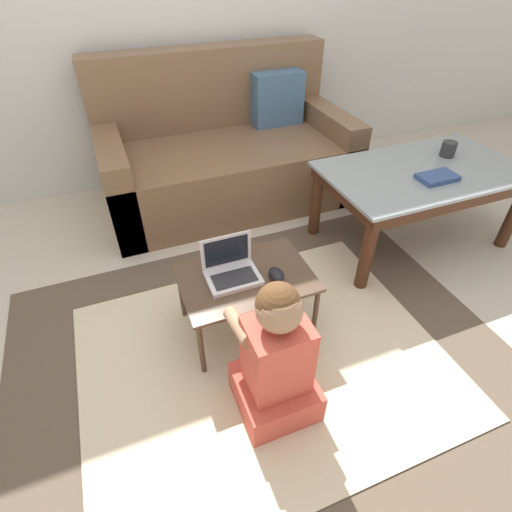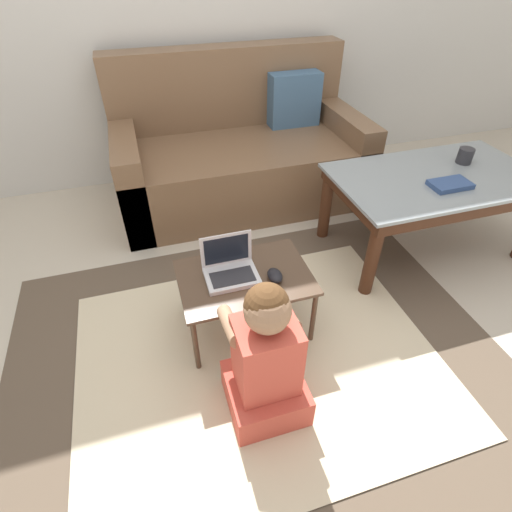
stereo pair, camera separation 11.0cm
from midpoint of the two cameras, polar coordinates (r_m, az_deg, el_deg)
name	(u,v)px [view 1 (the left image)]	position (r m, az deg, el deg)	size (l,w,h in m)	color
ground_plane	(276,324)	(2.02, 1.25, -9.73)	(16.00, 16.00, 0.00)	beige
area_rug	(264,359)	(1.89, -0.62, -14.52)	(2.22, 1.78, 0.01)	brown
couch	(226,154)	(2.91, -5.48, 14.33)	(1.66, 0.90, 0.95)	brown
coffee_table	(421,180)	(2.50, 21.36, 10.04)	(1.14, 0.66, 0.49)	gray
laptop_desk	(246,282)	(1.81, -3.19, -3.79)	(0.59, 0.41, 0.33)	#4C3828
laptop	(232,271)	(1.77, -5.29, -2.21)	(0.23, 0.17, 0.18)	silver
computer_mouse	(276,274)	(1.76, 1.15, -2.69)	(0.06, 0.10, 0.04)	black
person_seated	(276,360)	(1.53, 0.77, -14.70)	(0.30, 0.38, 0.65)	#CC4C3D
cup_on_table	(448,149)	(2.67, 24.72, 13.69)	(0.09, 0.09, 0.09)	#2D2D33
book_on_table	(437,177)	(2.38, 23.28, 10.26)	(0.21, 0.13, 0.03)	#334C7F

